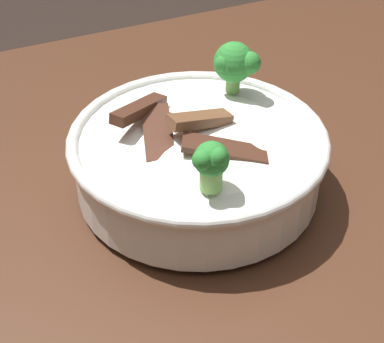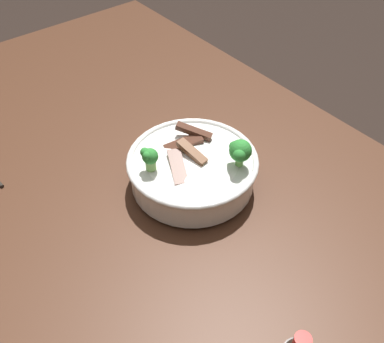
{
  "view_description": "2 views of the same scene",
  "coord_description": "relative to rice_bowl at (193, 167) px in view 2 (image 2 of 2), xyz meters",
  "views": [
    {
      "loc": [
        0.15,
        0.32,
        1.15
      ],
      "look_at": [
        -0.04,
        -0.08,
        0.81
      ],
      "focal_mm": 56.87,
      "sensor_mm": 36.0,
      "label": 1
    },
    {
      "loc": [
        -0.56,
        0.29,
        1.4
      ],
      "look_at": [
        -0.09,
        -0.09,
        0.81
      ],
      "focal_mm": 41.94,
      "sensor_mm": 36.0,
      "label": 2
    }
  ],
  "objects": [
    {
      "name": "dining_table",
      "position": [
        0.06,
        0.11,
        -0.12
      ],
      "size": [
        1.51,
        1.03,
        0.75
      ],
      "color": "#472819",
      "rests_on": "ground"
    },
    {
      "name": "rice_bowl",
      "position": [
        0.0,
        0.0,
        0.0
      ],
      "size": [
        0.26,
        0.26,
        0.13
      ],
      "color": "white",
      "rests_on": "dining_table"
    }
  ]
}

